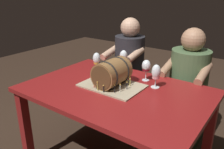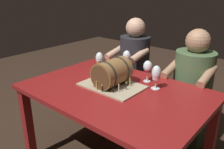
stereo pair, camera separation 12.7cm
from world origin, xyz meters
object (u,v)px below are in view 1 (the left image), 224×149
(person_seated_right, at_px, (187,92))
(wine_glass_red, at_px, (146,66))
(barrel_cake, at_px, (112,74))
(person_seated_left, at_px, (129,77))
(dining_table, at_px, (116,101))
(wine_glass_rose, at_px, (156,73))
(wine_glass_white, at_px, (124,57))
(wine_glass_amber, at_px, (97,59))

(person_seated_right, bearing_deg, wine_glass_red, -118.13)
(barrel_cake, height_order, person_seated_left, person_seated_left)
(person_seated_right, bearing_deg, dining_table, -114.54)
(barrel_cake, height_order, person_seated_right, person_seated_right)
(wine_glass_rose, distance_m, person_seated_left, 0.82)
(wine_glass_white, distance_m, wine_glass_red, 0.32)
(barrel_cake, bearing_deg, wine_glass_red, 59.94)
(barrel_cake, xyz_separation_m, wine_glass_rose, (0.29, 0.18, 0.02))
(dining_table, relative_size, wine_glass_white, 7.32)
(barrel_cake, bearing_deg, dining_table, -25.57)
(barrel_cake, relative_size, wine_glass_rose, 2.55)
(person_seated_right, bearing_deg, wine_glass_rose, -100.73)
(barrel_cake, xyz_separation_m, wine_glass_white, (-0.14, 0.38, 0.03))
(dining_table, xyz_separation_m, wine_glass_rose, (0.23, 0.21, 0.22))
(dining_table, height_order, person_seated_left, person_seated_left)
(person_seated_left, height_order, person_seated_right, person_seated_left)
(wine_glass_rose, distance_m, person_seated_right, 0.61)
(barrel_cake, distance_m, wine_glass_amber, 0.36)
(person_seated_left, xyz_separation_m, person_seated_right, (0.66, 0.00, -0.00))
(dining_table, height_order, wine_glass_white, wine_glass_white)
(barrel_cake, relative_size, wine_glass_red, 2.66)
(dining_table, bearing_deg, person_seated_left, 114.55)
(wine_glass_rose, height_order, person_seated_left, person_seated_left)
(wine_glass_rose, bearing_deg, person_seated_left, 137.70)
(barrel_cake, relative_size, wine_glass_white, 2.50)
(dining_table, relative_size, person_seated_right, 1.22)
(barrel_cake, xyz_separation_m, wine_glass_red, (0.16, 0.27, 0.02))
(wine_glass_amber, xyz_separation_m, person_seated_right, (0.69, 0.51, -0.32))
(wine_glass_red, height_order, person_seated_left, person_seated_left)
(wine_glass_rose, bearing_deg, wine_glass_white, 155.50)
(barrel_cake, relative_size, person_seated_right, 0.42)
(wine_glass_amber, height_order, person_seated_right, person_seated_right)
(dining_table, xyz_separation_m, person_seated_right, (0.33, 0.72, -0.10))
(person_seated_right, bearing_deg, person_seated_left, -179.98)
(wine_glass_amber, relative_size, person_seated_left, 0.16)
(barrel_cake, bearing_deg, person_seated_right, 61.11)
(wine_glass_red, xyz_separation_m, person_seated_left, (-0.43, 0.42, -0.33))
(wine_glass_rose, height_order, person_seated_right, person_seated_right)
(wine_glass_amber, height_order, person_seated_left, person_seated_left)
(wine_glass_rose, xyz_separation_m, person_seated_right, (0.10, 0.51, -0.32))
(dining_table, distance_m, wine_glass_white, 0.51)
(wine_glass_amber, bearing_deg, barrel_cake, -31.08)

